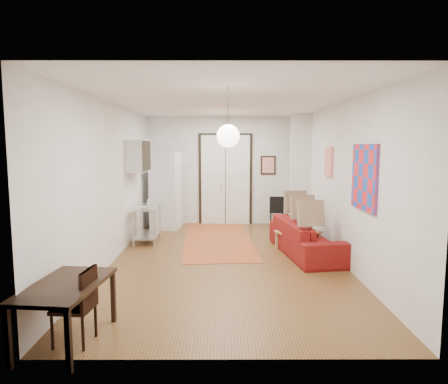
{
  "coord_description": "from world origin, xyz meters",
  "views": [
    {
      "loc": [
        -0.07,
        -7.26,
        2.13
      ],
      "look_at": [
        -0.05,
        0.24,
        1.25
      ],
      "focal_mm": 32.0,
      "sensor_mm": 36.0,
      "label": 1
    }
  ],
  "objects_px": {
    "coffee_table": "(298,233)",
    "dining_chair_far": "(76,298)",
    "sofa": "(307,237)",
    "dining_chair_near": "(76,298)",
    "fridge": "(166,191)",
    "dining_table": "(66,290)",
    "kitchen_counter": "(147,220)",
    "black_side_chair": "(276,208)"
  },
  "relations": [
    {
      "from": "coffee_table",
      "to": "dining_chair_far",
      "type": "relative_size",
      "value": 1.19
    },
    {
      "from": "dining_chair_far",
      "to": "sofa",
      "type": "bearing_deg",
      "value": 142.7
    },
    {
      "from": "dining_chair_near",
      "to": "fridge",
      "type": "bearing_deg",
      "value": -175.49
    },
    {
      "from": "fridge",
      "to": "dining_chair_far",
      "type": "bearing_deg",
      "value": -83.37
    },
    {
      "from": "fridge",
      "to": "dining_table",
      "type": "height_order",
      "value": "fridge"
    },
    {
      "from": "coffee_table",
      "to": "kitchen_counter",
      "type": "distance_m",
      "value": 3.3
    },
    {
      "from": "sofa",
      "to": "kitchen_counter",
      "type": "xyz_separation_m",
      "value": [
        -3.33,
        1.05,
        0.15
      ]
    },
    {
      "from": "fridge",
      "to": "dining_chair_near",
      "type": "bearing_deg",
      "value": -83.37
    },
    {
      "from": "sofa",
      "to": "dining_chair_far",
      "type": "distance_m",
      "value": 4.76
    },
    {
      "from": "fridge",
      "to": "dining_chair_far",
      "type": "height_order",
      "value": "fridge"
    },
    {
      "from": "dining_table",
      "to": "dining_chair_far",
      "type": "height_order",
      "value": "dining_chair_far"
    },
    {
      "from": "coffee_table",
      "to": "black_side_chair",
      "type": "relative_size",
      "value": 1.21
    },
    {
      "from": "coffee_table",
      "to": "dining_table",
      "type": "relative_size",
      "value": 0.78
    },
    {
      "from": "dining_chair_near",
      "to": "kitchen_counter",
      "type": "bearing_deg",
      "value": -173.14
    },
    {
      "from": "dining_chair_far",
      "to": "dining_chair_near",
      "type": "bearing_deg",
      "value": 180.0
    },
    {
      "from": "coffee_table",
      "to": "sofa",
      "type": "bearing_deg",
      "value": -74.65
    },
    {
      "from": "coffee_table",
      "to": "dining_chair_far",
      "type": "height_order",
      "value": "dining_chair_far"
    },
    {
      "from": "coffee_table",
      "to": "fridge",
      "type": "height_order",
      "value": "fridge"
    },
    {
      "from": "coffee_table",
      "to": "dining_chair_near",
      "type": "height_order",
      "value": "dining_chair_near"
    },
    {
      "from": "coffee_table",
      "to": "dining_table",
      "type": "distance_m",
      "value": 5.09
    },
    {
      "from": "fridge",
      "to": "dining_chair_near",
      "type": "height_order",
      "value": "fridge"
    },
    {
      "from": "dining_chair_near",
      "to": "dining_chair_far",
      "type": "relative_size",
      "value": 1.0
    },
    {
      "from": "dining_table",
      "to": "dining_chair_near",
      "type": "bearing_deg",
      "value": 46.2
    },
    {
      "from": "kitchen_counter",
      "to": "black_side_chair",
      "type": "relative_size",
      "value": 1.29
    },
    {
      "from": "fridge",
      "to": "black_side_chair",
      "type": "xyz_separation_m",
      "value": [
        2.88,
        0.34,
        -0.5
      ]
    },
    {
      "from": "sofa",
      "to": "kitchen_counter",
      "type": "distance_m",
      "value": 3.49
    },
    {
      "from": "sofa",
      "to": "kitchen_counter",
      "type": "bearing_deg",
      "value": 64.58
    },
    {
      "from": "coffee_table",
      "to": "dining_chair_far",
      "type": "bearing_deg",
      "value": -129.32
    },
    {
      "from": "fridge",
      "to": "dining_chair_near",
      "type": "relative_size",
      "value": 2.36
    },
    {
      "from": "kitchen_counter",
      "to": "dining_chair_far",
      "type": "distance_m",
      "value": 4.51
    },
    {
      "from": "coffee_table",
      "to": "fridge",
      "type": "relative_size",
      "value": 0.5
    },
    {
      "from": "fridge",
      "to": "dining_table",
      "type": "relative_size",
      "value": 1.54
    },
    {
      "from": "fridge",
      "to": "dining_chair_near",
      "type": "distance_m",
      "value": 5.98
    },
    {
      "from": "kitchen_counter",
      "to": "sofa",
      "type": "bearing_deg",
      "value": -19.12
    },
    {
      "from": "sofa",
      "to": "black_side_chair",
      "type": "xyz_separation_m",
      "value": [
        -0.23,
        2.83,
        0.13
      ]
    },
    {
      "from": "dining_chair_far",
      "to": "fridge",
      "type": "bearing_deg",
      "value": -175.49
    },
    {
      "from": "fridge",
      "to": "dining_chair_far",
      "type": "relative_size",
      "value": 2.36
    },
    {
      "from": "fridge",
      "to": "dining_table",
      "type": "distance_m",
      "value": 6.05
    },
    {
      "from": "coffee_table",
      "to": "black_side_chair",
      "type": "height_order",
      "value": "black_side_chair"
    },
    {
      "from": "dining_table",
      "to": "black_side_chair",
      "type": "distance_m",
      "value": 7.09
    },
    {
      "from": "sofa",
      "to": "fridge",
      "type": "height_order",
      "value": "fridge"
    },
    {
      "from": "kitchen_counter",
      "to": "dining_chair_far",
      "type": "bearing_deg",
      "value": -90.73
    }
  ]
}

